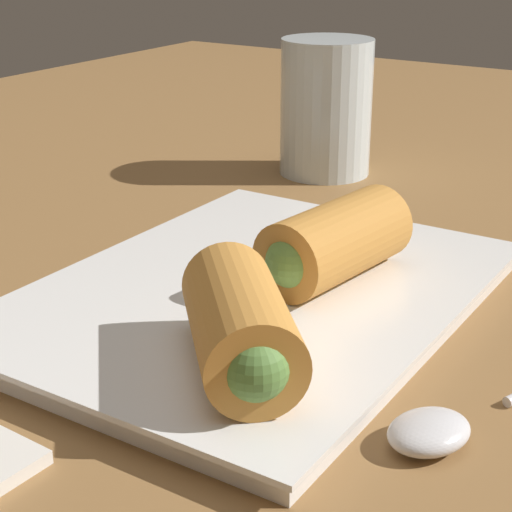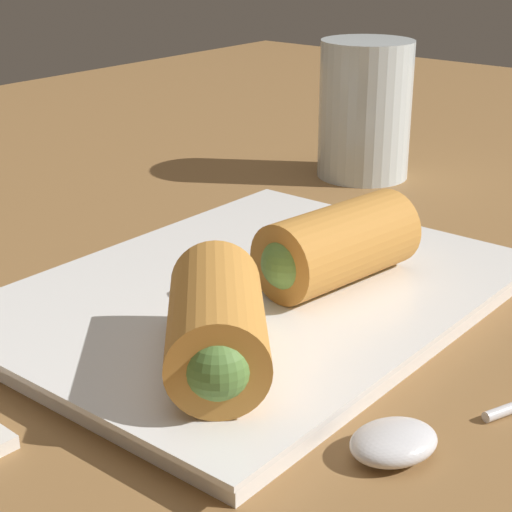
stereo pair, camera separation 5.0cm
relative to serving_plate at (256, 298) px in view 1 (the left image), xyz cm
name	(u,v)px [view 1 (the left image)]	position (x,y,z in cm)	size (l,w,h in cm)	color
table_surface	(243,362)	(-3.84, -1.67, -1.76)	(180.00, 140.00, 2.00)	olive
serving_plate	(256,298)	(0.00, 0.00, 0.00)	(28.60, 21.36, 1.50)	white
roll_front_left	(331,243)	(2.86, -3.05, 2.93)	(10.08, 5.58, 4.38)	#C68438
roll_front_right	(242,329)	(-8.45, -4.69, 2.93)	(9.67, 9.36, 4.38)	#C68438
spoon	(456,420)	(-5.63, -13.64, -0.16)	(17.51, 8.18, 1.33)	silver
drinking_glass	(326,107)	(26.18, 9.86, 4.84)	(7.58, 7.58, 11.20)	silver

